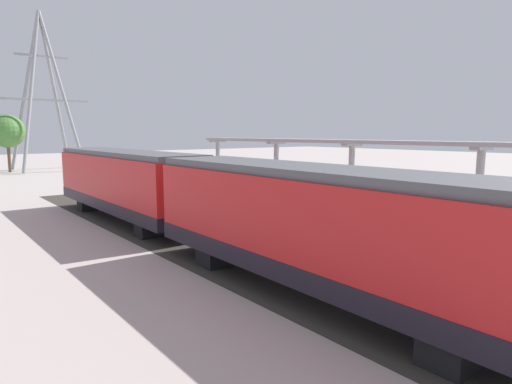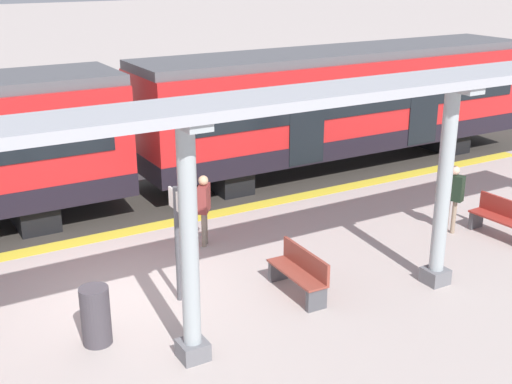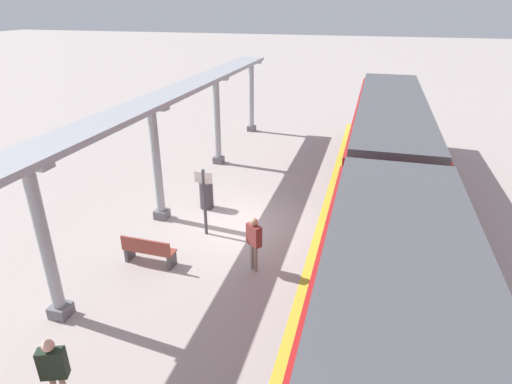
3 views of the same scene
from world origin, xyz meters
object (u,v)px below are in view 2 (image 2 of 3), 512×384
passenger_waiting_near_edge (204,202)px  passenger_by_the_benches (453,191)px  bench_near_end (503,218)px  bench_mid_platform (300,272)px  canopy_pillar_fourth (444,187)px  platform_info_sign (177,233)px  canopy_pillar_third (189,243)px  trash_bin (96,316)px  train_far_carriage (340,106)px

passenger_waiting_near_edge → passenger_by_the_benches: bearing=67.3°
bench_near_end → bench_mid_platform: (-0.04, -5.45, 0.00)m
canopy_pillar_fourth → passenger_waiting_near_edge: size_ratio=2.43×
platform_info_sign → passenger_waiting_near_edge: 2.53m
platform_info_sign → passenger_by_the_benches: (0.16, 6.67, -0.33)m
bench_mid_platform → canopy_pillar_fourth: bearing=69.1°
canopy_pillar_third → passenger_waiting_near_edge: 4.52m
trash_bin → platform_info_sign: (-0.67, 1.76, 0.83)m
bench_near_end → bench_mid_platform: bearing=-90.4°
train_far_carriage → platform_info_sign: size_ratio=5.71×
bench_mid_platform → passenger_by_the_benches: passenger_by_the_benches is taller
canopy_pillar_fourth → passenger_waiting_near_edge: 5.03m
bench_near_end → platform_info_sign: (-0.95, -7.49, 0.89)m
canopy_pillar_third → passenger_by_the_benches: size_ratio=2.44×
bench_near_end → trash_bin: (-0.28, -9.26, 0.06)m
train_far_carriage → canopy_pillar_fourth: 7.91m
passenger_by_the_benches → platform_info_sign: bearing=-91.4°
train_far_carriage → passenger_by_the_benches: 5.71m
train_far_carriage → passenger_waiting_near_edge: size_ratio=7.86×
canopy_pillar_third → passenger_waiting_near_edge: (-3.88, 2.10, -0.97)m
passenger_by_the_benches → canopy_pillar_third: bearing=-76.8°
trash_bin → passenger_waiting_near_edge: size_ratio=0.62×
canopy_pillar_third → canopy_pillar_fourth: size_ratio=1.00×
trash_bin → train_far_carriage: bearing=122.8°
canopy_pillar_fourth → bench_near_end: bearing=107.4°
canopy_pillar_fourth → bench_near_end: 3.44m
canopy_pillar_third → canopy_pillar_fourth: 5.16m
bench_near_end → bench_mid_platform: same height
canopy_pillar_third → platform_info_sign: 2.07m
canopy_pillar_fourth → passenger_by_the_benches: (-1.71, 2.11, -0.97)m
canopy_pillar_fourth → platform_info_sign: canopy_pillar_fourth is taller
canopy_pillar_third → passenger_waiting_near_edge: bearing=151.5°
trash_bin → passenger_by_the_benches: bearing=93.5°
train_far_carriage → canopy_pillar_third: bearing=-48.7°
canopy_pillar_third → platform_info_sign: bearing=162.0°
canopy_pillar_fourth → bench_mid_platform: size_ratio=2.57×
trash_bin → passenger_by_the_benches: size_ratio=0.63×
bench_near_end → passenger_waiting_near_edge: size_ratio=0.95×
bench_near_end → platform_info_sign: platform_info_sign is taller
bench_mid_platform → train_far_carriage: bearing=138.3°
canopy_pillar_third → train_far_carriage: bearing=131.3°
canopy_pillar_fourth → bench_mid_platform: 3.09m
train_far_carriage → passenger_waiting_near_edge: train_far_carriage is taller
passenger_waiting_near_edge → passenger_by_the_benches: (2.17, 5.17, -0.00)m
canopy_pillar_fourth → passenger_by_the_benches: canopy_pillar_fourth is taller
canopy_pillar_third → trash_bin: canopy_pillar_third is taller
train_far_carriage → canopy_pillar_third: (7.27, -8.27, 0.14)m
platform_info_sign → passenger_waiting_near_edge: bearing=143.3°
train_far_carriage → passenger_by_the_benches: train_far_carriage is taller
passenger_waiting_near_edge → bench_near_end: bearing=63.7°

